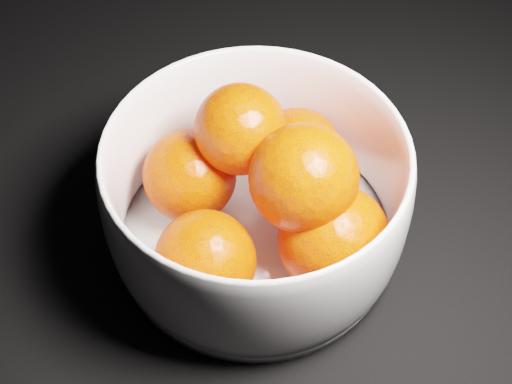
{
  "coord_description": "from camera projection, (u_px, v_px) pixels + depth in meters",
  "views": [
    {
      "loc": [
        -0.19,
        -0.32,
        0.52
      ],
      "look_at": [
        -0.2,
        0.05,
        0.07
      ],
      "focal_mm": 50.0,
      "sensor_mm": 36.0,
      "label": 1
    }
  ],
  "objects": [
    {
      "name": "bowl",
      "position": [
        256.0,
        197.0,
        0.58
      ],
      "size": [
        0.25,
        0.25,
        0.12
      ],
      "rotation": [
        0.0,
        0.0,
        -0.11
      ],
      "color": "silver",
      "rests_on": "ground"
    },
    {
      "name": "ground",
      "position": [
        487.0,
        291.0,
        0.6
      ],
      "size": [
        3.0,
        3.0,
        0.0
      ],
      "primitive_type": "cube",
      "color": "black",
      "rests_on": "ground"
    },
    {
      "name": "orange_pile",
      "position": [
        267.0,
        193.0,
        0.58
      ],
      "size": [
        0.21,
        0.2,
        0.13
      ],
      "color": "#EE3403",
      "rests_on": "bowl"
    }
  ]
}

